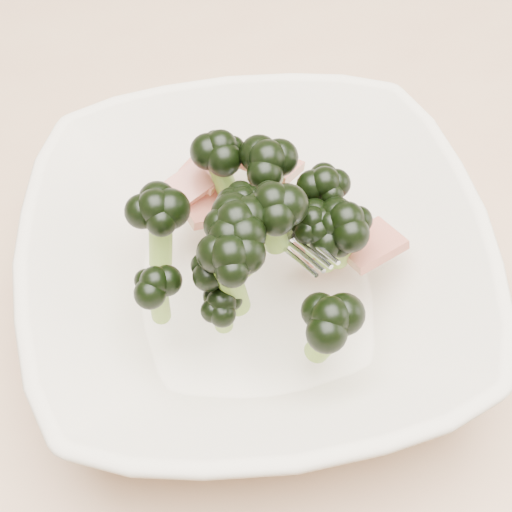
% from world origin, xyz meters
% --- Properties ---
extents(dining_table, '(1.20, 0.80, 0.75)m').
position_xyz_m(dining_table, '(0.00, 0.00, 0.65)').
color(dining_table, tan).
rests_on(dining_table, ground).
extents(broccoli_dish, '(0.35, 0.35, 0.13)m').
position_xyz_m(broccoli_dish, '(-0.04, -0.01, 0.79)').
color(broccoli_dish, beige).
rests_on(broccoli_dish, dining_table).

